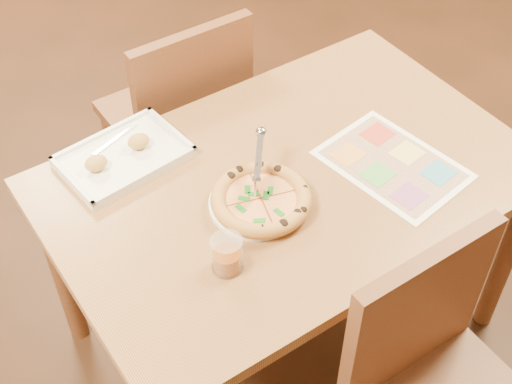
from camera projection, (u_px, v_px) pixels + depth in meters
dining_table at (289, 198)px, 2.00m from camera, size 1.30×0.85×0.72m
chair_near at (436, 368)px, 1.70m from camera, size 0.42×0.42×0.47m
chair_far at (183, 105)px, 2.40m from camera, size 0.42×0.42×0.47m
plate at (256, 204)px, 1.86m from camera, size 0.31×0.31×0.01m
pizza at (261, 199)px, 1.84m from camera, size 0.26×0.26×0.04m
pizza_cutter at (258, 164)px, 1.84m from camera, size 0.12×0.14×0.10m
appetizer_tray at (123, 157)px, 1.97m from camera, size 0.36×0.27×0.06m
glass_tumbler at (227, 256)px, 1.69m from camera, size 0.08×0.08×0.10m
menu at (393, 164)px, 1.97m from camera, size 0.33×0.42×0.00m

